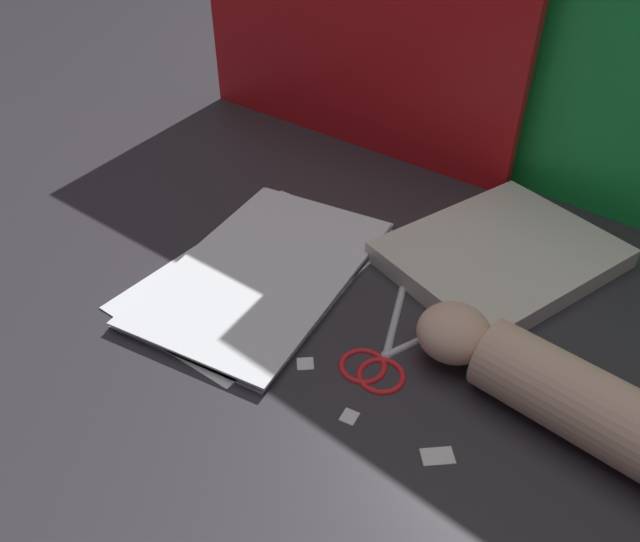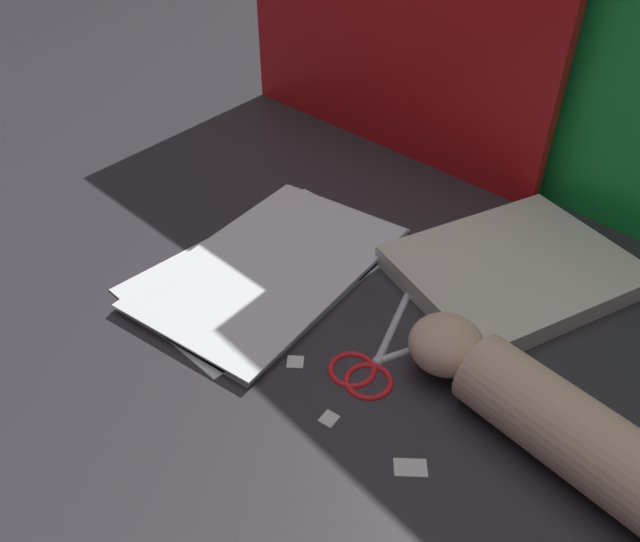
# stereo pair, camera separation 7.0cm
# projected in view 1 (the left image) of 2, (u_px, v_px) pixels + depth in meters

# --- Properties ---
(ground_plane) EXTENTS (6.00, 6.00, 0.00)m
(ground_plane) POSITION_uv_depth(u_px,v_px,m) (317.00, 306.00, 0.75)
(ground_plane) COLOR #2D2B30
(backdrop_panel_left) EXTENTS (0.60, 0.08, 0.39)m
(backdrop_panel_left) POSITION_uv_depth(u_px,v_px,m) (350.00, 23.00, 0.98)
(backdrop_panel_left) COLOR red
(backdrop_panel_left) RESTS_ON ground_plane
(backdrop_panel_center) EXTENTS (0.53, 0.10, 0.52)m
(backdrop_panel_center) POSITION_uv_depth(u_px,v_px,m) (622.00, 21.00, 0.77)
(backdrop_panel_center) COLOR green
(backdrop_panel_center) RESTS_ON ground_plane
(paper_stack) EXTENTS (0.25, 0.36, 0.01)m
(paper_stack) POSITION_uv_depth(u_px,v_px,m) (263.00, 270.00, 0.79)
(paper_stack) COLOR white
(paper_stack) RESTS_ON ground_plane
(book_closed) EXTENTS (0.31, 0.34, 0.03)m
(book_closed) POSITION_uv_depth(u_px,v_px,m) (500.00, 255.00, 0.81)
(book_closed) COLOR silver
(book_closed) RESTS_ON ground_plane
(scissors) EXTENTS (0.11, 0.18, 0.01)m
(scissors) POSITION_uv_depth(u_px,v_px,m) (386.00, 353.00, 0.68)
(scissors) COLOR silver
(scissors) RESTS_ON ground_plane
(hand_forearm) EXTENTS (0.33, 0.13, 0.07)m
(hand_forearm) POSITION_uv_depth(u_px,v_px,m) (567.00, 395.00, 0.59)
(hand_forearm) COLOR beige
(hand_forearm) RESTS_ON ground_plane
(paper_scrap_near) EXTENTS (0.04, 0.03, 0.00)m
(paper_scrap_near) POSITION_uv_depth(u_px,v_px,m) (438.00, 456.00, 0.58)
(paper_scrap_near) COLOR white
(paper_scrap_near) RESTS_ON ground_plane
(paper_scrap_mid) EXTENTS (0.03, 0.03, 0.00)m
(paper_scrap_mid) POSITION_uv_depth(u_px,v_px,m) (305.00, 363.00, 0.67)
(paper_scrap_mid) COLOR white
(paper_scrap_mid) RESTS_ON ground_plane
(paper_scrap_far) EXTENTS (0.02, 0.02, 0.00)m
(paper_scrap_far) POSITION_uv_depth(u_px,v_px,m) (349.00, 416.00, 0.62)
(paper_scrap_far) COLOR white
(paper_scrap_far) RESTS_ON ground_plane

